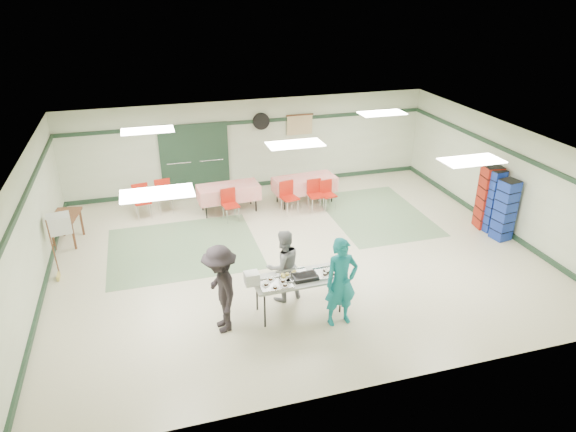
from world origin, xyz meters
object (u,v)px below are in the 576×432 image
object	(u,v)px
chair_d	(229,201)
printer_table	(65,218)
chair_a	(315,191)
crate_stack_red	(488,197)
dining_table_b	(229,192)
serving_table	(299,280)
office_printer	(59,224)
crate_stack_blue_b	(492,201)
crate_stack_blue_a	(505,210)
volunteer_grey	(283,266)
volunteer_teal	(341,282)
broom	(53,248)
chair_loose_a	(164,192)
volunteer_dark	(221,289)
chair_c	(327,192)
chair_loose_b	(141,197)
chair_b	(288,194)
dining_table_a	(305,184)

from	to	relation	value
chair_d	printer_table	size ratio (longest dim) A/B	0.86
chair_a	crate_stack_red	size ratio (longest dim) A/B	0.52
dining_table_b	crate_stack_red	world-z (taller)	crate_stack_red
serving_table	office_printer	xyz separation A→B (m)	(-4.56, 3.37, 0.23)
serving_table	crate_stack_blue_b	distance (m)	6.09
crate_stack_blue_a	office_printer	world-z (taller)	crate_stack_blue_a
crate_stack_blue_a	office_printer	xyz separation A→B (m)	(-10.30, 1.85, 0.17)
volunteer_grey	volunteer_teal	bearing A→B (deg)	114.43
office_printer	broom	world-z (taller)	broom
chair_loose_a	broom	xyz separation A→B (m)	(-2.47, -2.93, 0.17)
serving_table	volunteer_dark	world-z (taller)	volunteer_dark
printer_table	broom	bearing A→B (deg)	-82.89
chair_d	crate_stack_blue_b	world-z (taller)	crate_stack_blue_b
volunteer_grey	chair_a	world-z (taller)	volunteer_grey
crate_stack_red	office_printer	size ratio (longest dim) A/B	3.36
printer_table	chair_c	bearing A→B (deg)	11.35
chair_loose_b	crate_stack_blue_a	bearing A→B (deg)	-33.27
serving_table	volunteer_dark	distance (m)	1.52
chair_a	crate_stack_blue_b	distance (m)	4.60
office_printer	crate_stack_red	bearing A→B (deg)	-15.65
serving_table	crate_stack_blue_a	bearing A→B (deg)	13.13
chair_a	chair_loose_a	distance (m)	4.17
serving_table	printer_table	world-z (taller)	serving_table
volunteer_dark	printer_table	xyz separation A→B (m)	(-3.05, 4.44, -0.21)
chair_b	chair_loose_b	world-z (taller)	chair_loose_b
serving_table	crate_stack_red	distance (m)	6.15
volunteer_teal	broom	world-z (taller)	volunteer_teal
serving_table	office_printer	distance (m)	5.67
chair_b	chair_loose_a	xyz separation A→B (m)	(-3.26, 1.05, 0.01)
serving_table	volunteer_grey	xyz separation A→B (m)	(-0.16, 0.51, 0.04)
chair_b	chair_loose_b	distance (m)	3.95
volunteer_grey	dining_table_b	bearing A→B (deg)	-99.31
serving_table	broom	size ratio (longest dim) A/B	1.26
dining_table_a	printer_table	bearing A→B (deg)	-178.55
chair_b	chair_loose_a	distance (m)	3.43
serving_table	crate_stack_blue_a	size ratio (longest dim) A/B	1.13
volunteer_grey	chair_c	world-z (taller)	volunteer_grey
dining_table_b	chair_a	bearing A→B (deg)	-16.79
crate_stack_blue_a	chair_b	bearing A→B (deg)	147.31
chair_d	dining_table_a	bearing A→B (deg)	5.70
volunteer_dark	volunteer_teal	bearing A→B (deg)	74.56
chair_a	serving_table	bearing A→B (deg)	-114.83
crate_stack_blue_a	broom	size ratio (longest dim) A/B	1.11
volunteer_dark	chair_c	distance (m)	5.95
volunteer_grey	chair_c	size ratio (longest dim) A/B	1.86
chair_c	crate_stack_blue_b	bearing A→B (deg)	-43.45
volunteer_teal	chair_d	world-z (taller)	volunteer_teal
volunteer_grey	printer_table	world-z (taller)	volunteer_grey
volunteer_teal	chair_c	bearing A→B (deg)	69.02
volunteer_dark	crate_stack_red	size ratio (longest dim) A/B	1.02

